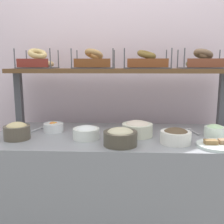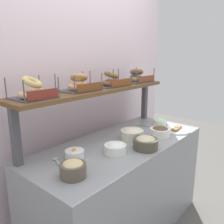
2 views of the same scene
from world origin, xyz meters
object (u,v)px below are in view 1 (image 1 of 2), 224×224
at_px(bowl_cream_cheese, 86,132).
at_px(bowl_tuna_salad, 120,137).
at_px(serving_spoon_by_edge, 39,129).
at_px(bagel_basket_sesame, 94,62).
at_px(serving_spoon_near_plate, 191,130).
at_px(bagel_basket_plain, 37,62).
at_px(bowl_fruit_salad, 53,127).
at_px(bagel_basket_cinnamon_raisin, 146,62).
at_px(bagel_basket_poppy, 203,62).
at_px(bowl_scallion_spread, 215,130).
at_px(serving_plate_white, 218,145).
at_px(bowl_potato_salad, 137,128).
at_px(bowl_hummus, 17,131).
at_px(bowl_chocolate_spread, 176,136).

bearing_deg(bowl_cream_cheese, bowl_tuna_salad, -30.35).
bearing_deg(serving_spoon_by_edge, bagel_basket_sesame, 24.51).
relative_size(serving_spoon_near_plate, bagel_basket_plain, 0.64).
xyz_separation_m(bowl_fruit_salad, bagel_basket_cinnamon_raisin, (0.65, 0.21, 0.44)).
bearing_deg(bowl_cream_cheese, serving_spoon_near_plate, 17.24).
bearing_deg(bowl_cream_cheese, bagel_basket_poppy, 25.14).
height_order(bowl_scallion_spread, serving_spoon_by_edge, bowl_scallion_spread).
height_order(bowl_tuna_salad, serving_plate_white, bowl_tuna_salad).
xyz_separation_m(bowl_fruit_salad, bowl_tuna_salad, (0.47, -0.29, 0.02)).
height_order(bowl_scallion_spread, bowl_tuna_salad, bowl_tuna_salad).
height_order(serving_spoon_by_edge, bagel_basket_plain, bagel_basket_plain).
bearing_deg(bagel_basket_sesame, bowl_scallion_spread, -19.84).
distance_m(bowl_potato_salad, bowl_hummus, 0.76).
xyz_separation_m(bowl_scallion_spread, bagel_basket_poppy, (-0.02, 0.28, 0.44)).
height_order(serving_spoon_near_plate, bagel_basket_poppy, bagel_basket_poppy).
relative_size(bowl_potato_salad, bagel_basket_poppy, 0.61).
relative_size(bowl_scallion_spread, bagel_basket_sesame, 0.44).
height_order(bowl_chocolate_spread, bagel_basket_sesame, bagel_basket_sesame).
distance_m(bowl_hummus, bowl_tuna_salad, 0.65).
xyz_separation_m(serving_plate_white, bagel_basket_poppy, (0.03, 0.50, 0.47)).
distance_m(bowl_cream_cheese, bagel_basket_plain, 0.71).
xyz_separation_m(bowl_cream_cheese, bagel_basket_plain, (-0.41, 0.38, 0.44)).
xyz_separation_m(bowl_hummus, bagel_basket_cinnamon_raisin, (0.83, 0.40, 0.42)).
relative_size(bowl_chocolate_spread, bowl_fruit_salad, 1.33).
bearing_deg(bagel_basket_plain, bowl_scallion_spread, -13.09).
height_order(bowl_chocolate_spread, bagel_basket_plain, bagel_basket_plain).
distance_m(bowl_tuna_salad, serving_plate_white, 0.56).
xyz_separation_m(serving_spoon_near_plate, bagel_basket_cinnamon_raisin, (-0.31, 0.16, 0.47)).
height_order(bowl_cream_cheese, bowl_fruit_salad, bowl_cream_cheese).
distance_m(bowl_chocolate_spread, bagel_basket_plain, 1.14).
bearing_deg(bowl_cream_cheese, bowl_chocolate_spread, -7.45).
height_order(bowl_cream_cheese, bagel_basket_sesame, bagel_basket_sesame).
bearing_deg(serving_spoon_by_edge, bowl_chocolate_spread, -17.13).
relative_size(serving_spoon_by_edge, bagel_basket_poppy, 0.51).
xyz_separation_m(bowl_cream_cheese, bowl_scallion_spread, (0.82, 0.09, -0.00)).
distance_m(serving_spoon_near_plate, bagel_basket_cinnamon_raisin, 0.58).
bearing_deg(bagel_basket_plain, bowl_fruit_salad, -52.93).
relative_size(bowl_potato_salad, bowl_tuna_salad, 1.02).
height_order(serving_plate_white, bagel_basket_sesame, bagel_basket_sesame).
relative_size(bowl_chocolate_spread, serving_spoon_near_plate, 1.04).
bearing_deg(bowl_cream_cheese, bowl_scallion_spread, 6.33).
relative_size(bowl_chocolate_spread, bowl_tuna_salad, 0.92).
bearing_deg(bowl_hummus, bowl_tuna_salad, -8.68).
height_order(bowl_fruit_salad, bagel_basket_plain, bagel_basket_plain).
relative_size(bowl_chocolate_spread, bowl_scallion_spread, 1.36).
xyz_separation_m(bowl_cream_cheese, serving_plate_white, (0.77, -0.13, -0.03)).
distance_m(bowl_potato_salad, bowl_scallion_spread, 0.50).
xyz_separation_m(bowl_scallion_spread, serving_spoon_by_edge, (-1.20, 0.12, -0.03)).
bearing_deg(bowl_hummus, serving_spoon_near_plate, 12.23).
bearing_deg(bowl_tuna_salad, bagel_basket_poppy, 40.60).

